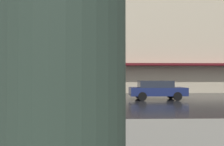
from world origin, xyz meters
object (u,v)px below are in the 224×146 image
Objects in this scene: billboard_column at (65,57)px; car_white at (67,90)px; car_navy at (157,89)px; traffic_signal_post at (9,48)px.

car_white is (14.34, 2.44, -1.06)m from billboard_column.
car_white is at bearing 90.00° from car_navy.
billboard_column is 0.95× the size of traffic_signal_post.
car_navy is at bearing -37.75° from traffic_signal_post.
car_navy is at bearing -90.00° from car_white.
car_white is at bearing 9.65° from billboard_column.
traffic_signal_post is (5.32, 2.81, 0.80)m from billboard_column.
billboard_column is at bearing -152.18° from traffic_signal_post.
billboard_column is at bearing 163.77° from car_navy.
traffic_signal_post is at bearing 27.82° from billboard_column.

